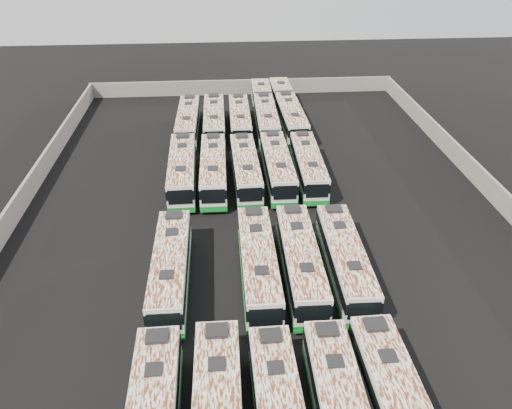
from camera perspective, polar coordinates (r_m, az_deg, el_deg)
name	(u,v)px	position (r m, az deg, el deg)	size (l,w,h in m)	color
ground	(264,225)	(44.74, 0.94, -2.39)	(140.00, 140.00, 0.00)	black
perimeter_wall	(264,215)	(44.14, 0.95, -1.20)	(45.20, 73.20, 2.20)	slate
bus_midfront_far_left	(171,268)	(37.54, -9.69, -7.15)	(2.51, 11.84, 3.34)	beige
bus_midfront_center	(258,264)	(37.36, 0.27, -6.80)	(2.53, 11.96, 3.37)	beige
bus_midfront_right	(300,261)	(37.77, 5.11, -6.48)	(2.66, 11.97, 3.37)	beige
bus_midfront_far_right	(345,260)	(38.40, 10.12, -6.23)	(2.71, 11.81, 3.32)	beige
bus_midback_far_left	(182,170)	(50.87, -8.42, 3.94)	(2.83, 12.19, 3.42)	beige
bus_midback_left	(213,169)	(50.63, -4.88, 4.01)	(2.62, 12.00, 3.38)	beige
bus_midback_center	(246,169)	(50.70, -1.19, 4.12)	(2.75, 11.81, 3.31)	beige
bus_midback_right	(278,167)	(51.10, 2.47, 4.36)	(2.58, 11.95, 3.36)	beige
bus_midback_far_right	(308,166)	(51.59, 5.99, 4.43)	(2.73, 11.71, 3.28)	beige
bus_back_far_left	(188,121)	(63.03, -7.76, 9.40)	(2.65, 11.71, 3.29)	beige
bus_back_left	(214,120)	(62.90, -4.79, 9.56)	(2.55, 11.94, 3.36)	beige
bus_back_center	(240,120)	(62.99, -1.86, 9.64)	(2.53, 11.62, 3.27)	beige
bus_back_right	(264,110)	(66.00, 0.97, 10.71)	(2.84, 18.52, 3.35)	beige
bus_back_far_right	(287,109)	(66.42, 3.62, 10.81)	(2.85, 18.82, 3.41)	beige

